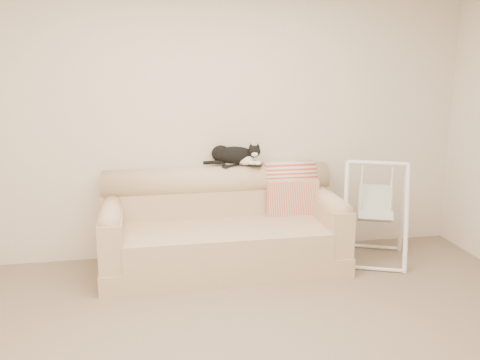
# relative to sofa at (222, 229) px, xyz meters

# --- Properties ---
(ground_plane) EXTENTS (5.00, 5.00, 0.00)m
(ground_plane) POSITION_rel_sofa_xyz_m (-0.02, -1.62, -0.35)
(ground_plane) COLOR #736353
(ground_plane) RESTS_ON ground
(room_shell) EXTENTS (5.04, 4.04, 2.60)m
(room_shell) POSITION_rel_sofa_xyz_m (-0.02, -1.62, 1.18)
(room_shell) COLOR beige
(room_shell) RESTS_ON ground
(sofa) EXTENTS (2.20, 0.93, 0.90)m
(sofa) POSITION_rel_sofa_xyz_m (0.00, 0.00, 0.00)
(sofa) COLOR #C0AA8D
(sofa) RESTS_ON ground
(remote_a) EXTENTS (0.18, 0.14, 0.03)m
(remote_a) POSITION_rel_sofa_xyz_m (0.12, 0.23, 0.56)
(remote_a) COLOR black
(remote_a) RESTS_ON sofa
(remote_b) EXTENTS (0.15, 0.15, 0.02)m
(remote_b) POSITION_rel_sofa_xyz_m (0.34, 0.21, 0.56)
(remote_b) COLOR black
(remote_b) RESTS_ON sofa
(tuxedo_cat) EXTENTS (0.55, 0.31, 0.22)m
(tuxedo_cat) POSITION_rel_sofa_xyz_m (0.16, 0.26, 0.65)
(tuxedo_cat) COLOR black
(tuxedo_cat) RESTS_ON sofa
(throw_blanket) EXTENTS (0.50, 0.38, 0.58)m
(throw_blanket) POSITION_rel_sofa_xyz_m (0.70, 0.23, 0.37)
(throw_blanket) COLOR #C63C26
(throw_blanket) RESTS_ON sofa
(baby_swing) EXTENTS (0.79, 0.81, 0.98)m
(baby_swing) POSITION_rel_sofa_xyz_m (1.45, -0.12, 0.14)
(baby_swing) COLOR white
(baby_swing) RESTS_ON ground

